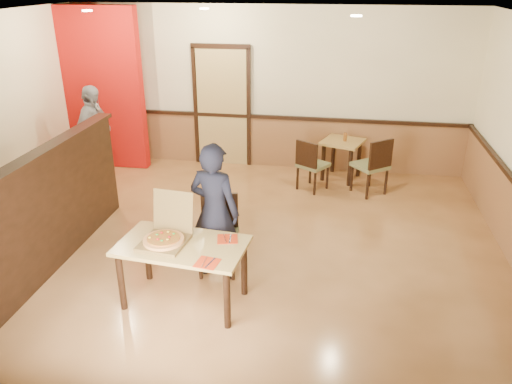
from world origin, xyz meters
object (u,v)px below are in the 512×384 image
main_table (183,253)px  side_table (342,150)px  side_chair_left (311,163)px  passerby (95,136)px  pizza_box (166,237)px  condiment (345,137)px  diner_chair (219,230)px  diner (215,212)px  side_chair_right (373,164)px

main_table → side_table: (1.60, 3.86, -0.09)m
side_chair_left → passerby: (-3.53, -0.27, 0.36)m
side_chair_left → side_table: size_ratio=1.06×
passerby → pizza_box: passerby is taller
side_table → condiment: size_ratio=5.69×
diner_chair → passerby: bearing=132.9°
main_table → pizza_box: (-0.18, 0.02, 0.17)m
diner_chair → diner: (-0.00, -0.15, 0.31)m
main_table → condiment: (1.63, 3.84, 0.15)m
main_table → side_chair_right: 3.87m
diner → side_table: bearing=-99.4°
diner_chair → pizza_box: pizza_box is taller
main_table → condiment: size_ratio=9.76×
side_chair_right → side_table: 0.78m
side_table → pizza_box: 4.24m
diner → pizza_box: 0.68m
side_chair_left → pizza_box: (-1.29, -3.24, 0.30)m
side_table → condiment: condiment is taller
side_chair_left → condiment: size_ratio=6.01×
condiment → side_table: bearing=154.1°
diner_chair → passerby: 3.48m
pizza_box → condiment: size_ratio=4.08×
pizza_box → side_chair_left: bearing=74.6°
side_chair_right → passerby: size_ratio=0.57×
main_table → side_chair_left: bearing=76.7°
side_table → diner: bearing=-113.0°
main_table → diner_chair: size_ratio=1.50×
side_chair_left → condiment: bearing=-99.0°
side_table → side_chair_right: bearing=-50.7°
passerby → pizza_box: (2.24, -2.97, -0.06)m
side_chair_left → side_table: 0.77m
diner → condiment: (1.43, 3.27, -0.06)m
side_table → diner: diner is taller
side_chair_right → diner: diner is taller
main_table → diner_chair: 0.76m
diner_chair → side_chair_right: side_chair_right is taller
side_chair_right → side_chair_left: bearing=-39.2°
side_table → condiment: 0.24m
main_table → diner: size_ratio=0.85×
diner → pizza_box: (-0.39, -0.56, -0.05)m
side_chair_right → diner: 3.29m
pizza_box → condiment: (1.81, 3.82, -0.02)m
diner_chair → condiment: size_ratio=6.49×
side_chair_left → diner: 2.85m
passerby → condiment: bearing=-74.8°
main_table → side_table: main_table is taller
diner_chair → condiment: diner_chair is taller
side_chair_right → side_table: side_chair_right is taller
side_chair_right → condiment: (-0.46, 0.59, 0.24)m
diner_chair → diner: 0.34m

